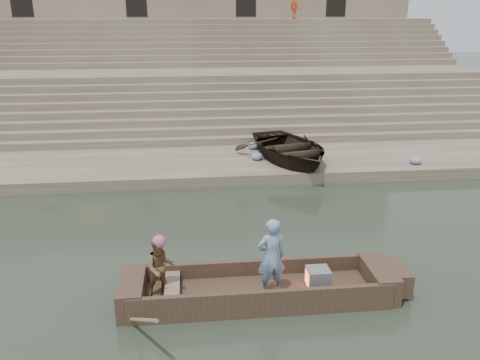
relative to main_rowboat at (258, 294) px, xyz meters
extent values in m
plane|color=#263024|center=(-2.32, 0.75, -0.11)|extent=(120.00, 120.00, 0.00)
cube|color=gray|center=(-2.32, 8.75, 0.09)|extent=(32.00, 4.00, 0.40)
cube|color=gray|center=(-2.32, 16.25, 1.29)|extent=(32.00, 3.00, 2.80)
cube|color=gray|center=(-2.32, 23.25, 2.49)|extent=(32.00, 3.00, 5.20)
cube|color=gray|center=(-2.32, 11.00, 0.24)|extent=(32.00, 0.50, 0.70)
cube|color=gray|center=(-2.32, 11.50, 0.39)|extent=(32.00, 0.50, 1.00)
cube|color=gray|center=(-2.32, 12.00, 0.54)|extent=(32.00, 0.50, 1.30)
cube|color=gray|center=(-2.32, 12.50, 0.69)|extent=(32.00, 0.50, 1.60)
cube|color=gray|center=(-2.32, 13.00, 0.84)|extent=(32.00, 0.50, 1.90)
cube|color=gray|center=(-2.32, 13.50, 0.99)|extent=(32.00, 0.50, 2.20)
cube|color=gray|center=(-2.32, 14.00, 1.14)|extent=(32.00, 0.50, 2.50)
cube|color=gray|center=(-2.32, 14.50, 1.29)|extent=(32.00, 0.50, 2.80)
cube|color=gray|center=(-2.32, 18.00, 1.44)|extent=(32.00, 0.50, 3.10)
cube|color=gray|center=(-2.32, 18.50, 1.59)|extent=(32.00, 0.50, 3.40)
cube|color=gray|center=(-2.32, 19.00, 1.74)|extent=(32.00, 0.50, 3.70)
cube|color=gray|center=(-2.32, 19.50, 1.89)|extent=(32.00, 0.50, 4.00)
cube|color=gray|center=(-2.32, 20.00, 2.04)|extent=(32.00, 0.50, 4.30)
cube|color=gray|center=(-2.32, 20.50, 2.19)|extent=(32.00, 0.50, 4.60)
cube|color=gray|center=(-2.32, 21.00, 2.34)|extent=(32.00, 0.50, 4.90)
cube|color=gray|center=(-2.32, 21.50, 2.49)|extent=(32.00, 0.50, 5.20)
cube|color=tan|center=(-2.32, 27.25, 5.49)|extent=(32.00, 5.00, 11.20)
cube|color=brown|center=(0.00, 0.00, 0.00)|extent=(5.00, 1.30, 0.22)
cube|color=brown|center=(0.00, -0.62, 0.17)|extent=(5.20, 0.12, 0.56)
cube|color=brown|center=(0.00, 0.62, 0.17)|extent=(5.20, 0.12, 0.56)
cube|color=brown|center=(-2.55, 0.00, 0.19)|extent=(0.50, 1.30, 0.60)
cube|color=brown|center=(2.55, 0.00, 0.19)|extent=(0.50, 1.30, 0.60)
cube|color=brown|center=(2.95, 0.00, 0.21)|extent=(0.35, 0.90, 0.50)
cube|color=#937A5B|center=(-1.75, 0.00, 0.29)|extent=(0.30, 1.20, 0.08)
cylinder|color=#937A5B|center=(-2.40, -0.90, 0.19)|extent=(1.03, 2.10, 1.36)
sphere|color=#C2607D|center=(-1.95, -0.01, 1.31)|extent=(0.26, 0.26, 0.26)
imported|color=navy|center=(0.23, -0.14, 0.92)|extent=(0.66, 0.49, 1.63)
imported|color=#226834|center=(-1.95, -0.01, 0.74)|extent=(0.71, 0.61, 1.26)
cube|color=slate|center=(1.24, 0.00, 0.31)|extent=(0.46, 0.42, 0.40)
cube|color=#E5593F|center=(1.03, 0.00, 0.31)|extent=(0.04, 0.34, 0.32)
imported|color=#2D2116|center=(2.38, 8.42, 0.76)|extent=(4.23, 5.19, 0.94)
imported|color=#AB421D|center=(5.44, 22.35, 5.86)|extent=(0.92, 1.15, 1.55)
ellipsoid|color=#3F5999|center=(2.27, 9.37, 0.42)|extent=(0.44, 0.44, 0.26)
ellipsoid|color=#3F5999|center=(6.83, 7.48, 0.42)|extent=(0.44, 0.44, 0.26)
ellipsoid|color=#3F5999|center=(1.26, 10.13, 0.42)|extent=(0.44, 0.44, 0.26)
ellipsoid|color=#3F5999|center=(1.19, 8.61, 0.42)|extent=(0.44, 0.44, 0.26)
camera|label=1|loc=(-1.32, -8.67, 5.52)|focal=36.61mm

